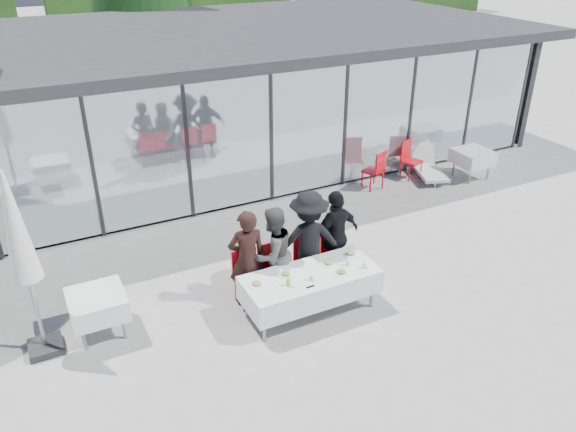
% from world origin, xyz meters
% --- Properties ---
extents(ground, '(90.00, 90.00, 0.00)m').
position_xyz_m(ground, '(0.00, 0.00, 0.00)').
color(ground, '#9C9994').
rests_on(ground, ground).
extents(pavilion, '(14.80, 8.80, 3.44)m').
position_xyz_m(pavilion, '(2.00, 8.16, 2.15)').
color(pavilion, gray).
rests_on(pavilion, ground).
extents(treeline, '(62.50, 2.00, 4.40)m').
position_xyz_m(treeline, '(-2.00, 28.00, 2.20)').
color(treeline, '#163210').
rests_on(treeline, ground).
extents(dining_table, '(2.26, 0.96, 0.75)m').
position_xyz_m(dining_table, '(-0.23, -0.15, 0.54)').
color(dining_table, silver).
rests_on(dining_table, ground).
extents(diner_a, '(0.72, 0.72, 1.77)m').
position_xyz_m(diner_a, '(-1.05, 0.56, 0.88)').
color(diner_a, black).
rests_on(diner_a, ground).
extents(diner_chair_a, '(0.44, 0.44, 0.97)m').
position_xyz_m(diner_chair_a, '(-1.05, 0.60, 0.54)').
color(diner_chair_a, red).
rests_on(diner_chair_a, ground).
extents(diner_b, '(1.05, 1.05, 1.70)m').
position_xyz_m(diner_b, '(-0.58, 0.56, 0.85)').
color(diner_b, '#4C4C4C').
rests_on(diner_b, ground).
extents(diner_chair_b, '(0.44, 0.44, 0.97)m').
position_xyz_m(diner_chair_b, '(-0.58, 0.60, 0.54)').
color(diner_chair_b, red).
rests_on(diner_chair_b, ground).
extents(diner_c, '(1.49, 1.49, 1.85)m').
position_xyz_m(diner_c, '(0.11, 0.56, 0.93)').
color(diner_c, black).
rests_on(diner_c, ground).
extents(diner_chair_c, '(0.44, 0.44, 0.97)m').
position_xyz_m(diner_chair_c, '(0.11, 0.60, 0.54)').
color(diner_chair_c, red).
rests_on(diner_chair_c, ground).
extents(diner_d, '(1.21, 1.21, 1.76)m').
position_xyz_m(diner_d, '(0.66, 0.56, 0.88)').
color(diner_d, black).
rests_on(diner_d, ground).
extents(diner_chair_d, '(0.44, 0.44, 0.97)m').
position_xyz_m(diner_chair_d, '(0.66, 0.60, 0.54)').
color(diner_chair_d, red).
rests_on(diner_chair_d, ground).
extents(plate_a, '(0.25, 0.25, 0.07)m').
position_xyz_m(plate_a, '(-1.15, -0.05, 0.78)').
color(plate_a, white).
rests_on(plate_a, dining_table).
extents(plate_b, '(0.25, 0.25, 0.07)m').
position_xyz_m(plate_b, '(-0.62, 0.00, 0.78)').
color(plate_b, white).
rests_on(plate_b, dining_table).
extents(plate_c, '(0.25, 0.25, 0.07)m').
position_xyz_m(plate_c, '(0.17, -0.02, 0.78)').
color(plate_c, white).
rests_on(plate_c, dining_table).
extents(plate_d, '(0.25, 0.25, 0.07)m').
position_xyz_m(plate_d, '(0.68, 0.06, 0.78)').
color(plate_d, white).
rests_on(plate_d, dining_table).
extents(plate_extra, '(0.25, 0.25, 0.07)m').
position_xyz_m(plate_extra, '(0.22, -0.36, 0.78)').
color(plate_extra, white).
rests_on(plate_extra, dining_table).
extents(juice_bottle, '(0.06, 0.06, 0.15)m').
position_xyz_m(juice_bottle, '(-0.72, -0.29, 0.82)').
color(juice_bottle, '#97BA4D').
rests_on(juice_bottle, dining_table).
extents(drinking_glasses, '(1.03, 0.25, 0.10)m').
position_xyz_m(drinking_glasses, '(0.26, -0.31, 0.80)').
color(drinking_glasses, silver).
rests_on(drinking_glasses, dining_table).
extents(folded_eyeglasses, '(0.14, 0.03, 0.01)m').
position_xyz_m(folded_eyeglasses, '(-0.42, -0.48, 0.76)').
color(folded_eyeglasses, black).
rests_on(folded_eyeglasses, dining_table).
extents(spare_table_left, '(0.86, 0.86, 0.74)m').
position_xyz_m(spare_table_left, '(-3.48, 0.85, 0.55)').
color(spare_table_left, silver).
rests_on(spare_table_left, ground).
extents(spare_table_right, '(0.86, 0.86, 0.74)m').
position_xyz_m(spare_table_right, '(6.20, 2.96, 0.55)').
color(spare_table_right, silver).
rests_on(spare_table_right, ground).
extents(spare_chair_a, '(0.57, 0.57, 0.97)m').
position_xyz_m(spare_chair_a, '(4.77, 3.72, 0.54)').
color(spare_chair_a, red).
rests_on(spare_chair_a, ground).
extents(spare_chair_b, '(0.58, 0.58, 0.97)m').
position_xyz_m(spare_chair_b, '(3.61, 3.49, 0.54)').
color(spare_chair_b, red).
rests_on(spare_chair_b, ground).
extents(market_umbrella, '(0.50, 0.50, 3.00)m').
position_xyz_m(market_umbrella, '(-4.33, 0.82, 1.97)').
color(market_umbrella, black).
rests_on(market_umbrella, ground).
extents(lounger, '(1.02, 1.46, 0.72)m').
position_xyz_m(lounger, '(5.26, 3.55, 0.26)').
color(lounger, white).
rests_on(lounger, ground).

